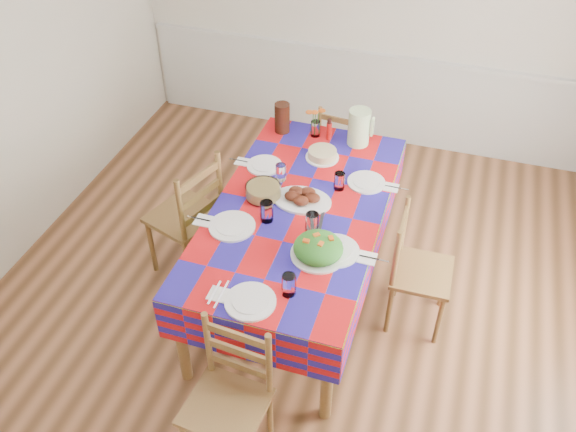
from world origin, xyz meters
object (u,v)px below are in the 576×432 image
object	(u,v)px
green_pitcher	(359,127)
meat_platter	(302,198)
dining_table	(298,218)
chair_right	(416,271)
tea_pitcher	(282,118)
chair_far	(342,149)
chair_near	(229,400)
chair_left	(189,218)

from	to	relation	value
green_pitcher	meat_platter	bearing A→B (deg)	-104.27
dining_table	chair_right	xyz separation A→B (m)	(0.84, -0.00, -0.26)
meat_platter	chair_right	size ratio (longest dim) A/B	0.43
green_pitcher	chair_right	size ratio (longest dim) A/B	0.30
meat_platter	green_pitcher	size ratio (longest dim) A/B	1.42
meat_platter	tea_pitcher	world-z (taller)	tea_pitcher
meat_platter	chair_far	distance (m)	1.32
dining_table	meat_platter	distance (m)	0.14
green_pitcher	tea_pitcher	distance (m)	0.61
green_pitcher	chair_near	distance (m)	2.27
tea_pitcher	chair_near	size ratio (longest dim) A/B	0.25
chair_left	chair_right	xyz separation A→B (m)	(1.68, 0.01, -0.05)
chair_near	green_pitcher	bearing A→B (deg)	89.63
dining_table	tea_pitcher	world-z (taller)	tea_pitcher
chair_far	chair_left	bearing A→B (deg)	65.09
green_pitcher	chair_far	size ratio (longest dim) A/B	0.33
meat_platter	chair_far	bearing A→B (deg)	90.32
tea_pitcher	chair_near	bearing A→B (deg)	-79.57
meat_platter	chair_left	xyz separation A→B (m)	(-0.84, -0.09, -0.33)
tea_pitcher	chair_far	distance (m)	0.79
dining_table	meat_platter	size ratio (longest dim) A/B	5.14
meat_platter	chair_right	world-z (taller)	chair_right
tea_pitcher	chair_left	xyz separation A→B (m)	(-0.44, -0.89, -0.41)
dining_table	chair_near	xyz separation A→B (m)	(0.00, -1.32, -0.24)
tea_pitcher	chair_right	xyz separation A→B (m)	(1.24, -0.88, -0.47)
green_pitcher	chair_right	xyz separation A→B (m)	(0.63, -0.89, -0.49)
dining_table	chair_far	distance (m)	1.36
chair_right	tea_pitcher	bearing A→B (deg)	53.72
green_pitcher	chair_right	bearing A→B (deg)	-54.59
dining_table	green_pitcher	xyz separation A→B (m)	(0.21, 0.89, 0.24)
dining_table	chair_left	size ratio (longest dim) A/B	1.98
meat_platter	chair_near	xyz separation A→B (m)	(0.00, -1.40, -0.37)
tea_pitcher	dining_table	bearing A→B (deg)	-65.41
dining_table	green_pitcher	bearing A→B (deg)	76.76
meat_platter	tea_pitcher	xyz separation A→B (m)	(-0.40, 0.80, 0.09)
chair_near	chair_far	xyz separation A→B (m)	(-0.01, 2.65, -0.05)
green_pitcher	chair_left	size ratio (longest dim) A/B	0.27
dining_table	tea_pitcher	bearing A→B (deg)	114.59
green_pitcher	chair_left	distance (m)	1.45
chair_far	chair_right	bearing A→B (deg)	129.30
tea_pitcher	chair_far	bearing A→B (deg)	48.70
green_pitcher	chair_left	bearing A→B (deg)	-139.20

